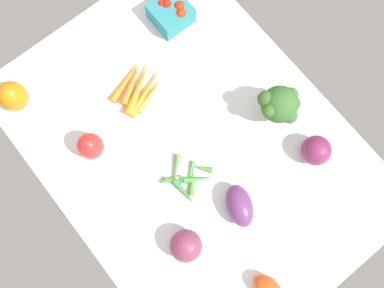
# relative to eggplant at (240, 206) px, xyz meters

# --- Properties ---
(tablecloth) EXTENTS (1.04, 0.76, 0.02)m
(tablecloth) POSITION_rel_eggplant_xyz_m (0.21, -0.01, -0.04)
(tablecloth) COLOR white
(tablecloth) RESTS_ON ground
(eggplant) EXTENTS (0.13, 0.11, 0.07)m
(eggplant) POSITION_rel_eggplant_xyz_m (0.00, 0.00, 0.00)
(eggplant) COLOR #643469
(eggplant) RESTS_ON tablecloth
(okra_pile) EXTENTS (0.14, 0.13, 0.02)m
(okra_pile) POSITION_rel_eggplant_xyz_m (0.14, 0.06, -0.03)
(okra_pile) COLOR #56793E
(okra_pile) RESTS_ON tablecloth
(bell_pepper_orange) EXTENTS (0.10, 0.10, 0.10)m
(bell_pepper_orange) POSITION_rel_eggplant_xyz_m (0.61, 0.29, 0.02)
(bell_pepper_orange) COLOR orange
(bell_pepper_orange) RESTS_ON tablecloth
(red_onion_near_basket) EXTENTS (0.08, 0.08, 0.08)m
(red_onion_near_basket) POSITION_rel_eggplant_xyz_m (0.01, 0.17, 0.01)
(red_onion_near_basket) COLOR #7F3451
(red_onion_near_basket) RESTS_ON tablecloth
(red_onion_center) EXTENTS (0.08, 0.08, 0.08)m
(red_onion_center) POSITION_rel_eggplant_xyz_m (-0.02, -0.25, 0.01)
(red_onion_center) COLOR #762651
(red_onion_center) RESTS_ON tablecloth
(carrot_bunch) EXTENTS (0.14, 0.18, 0.03)m
(carrot_bunch) POSITION_rel_eggplant_xyz_m (0.43, 0.00, -0.02)
(carrot_bunch) COLOR orange
(carrot_bunch) RESTS_ON tablecloth
(broccoli_head) EXTENTS (0.11, 0.12, 0.13)m
(broccoli_head) POSITION_rel_eggplant_xyz_m (0.14, -0.25, 0.05)
(broccoli_head) COLOR #A7BD76
(broccoli_head) RESTS_ON tablecloth
(bell_pepper_red) EXTENTS (0.10, 0.10, 0.10)m
(bell_pepper_red) POSITION_rel_eggplant_xyz_m (0.36, 0.21, 0.01)
(bell_pepper_red) COLOR red
(bell_pepper_red) RESTS_ON tablecloth
(roma_tomato) EXTENTS (0.09, 0.07, 0.05)m
(roma_tomato) POSITION_rel_eggplant_xyz_m (-0.20, 0.08, -0.01)
(roma_tomato) COLOR #DC4719
(roma_tomato) RESTS_ON tablecloth
(berry_basket) EXTENTS (0.10, 0.10, 0.07)m
(berry_basket) POSITION_rel_eggplant_xyz_m (0.55, -0.20, 0.00)
(berry_basket) COLOR teal
(berry_basket) RESTS_ON tablecloth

